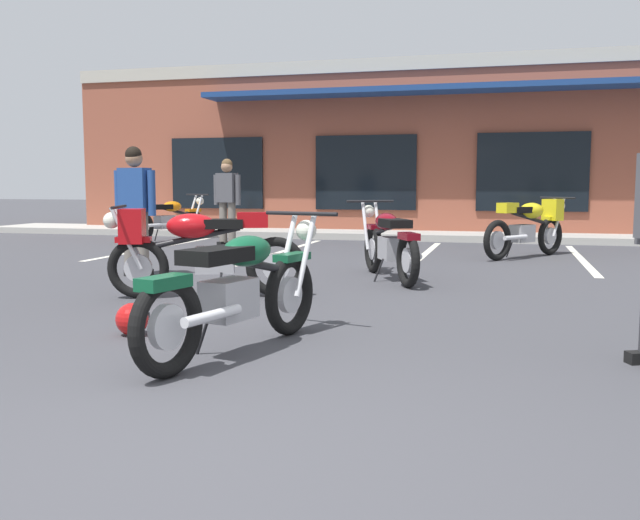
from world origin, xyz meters
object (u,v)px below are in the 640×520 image
person_in_black_shirt (227,197)px  person_near_building (135,203)px  motorcycle_green_cafe_racer (196,248)px  motorcycle_black_cruiser (389,243)px  motorcycle_red_sportbike (168,219)px  motorcycle_foreground_classic (238,289)px  helmet_on_pavement (132,319)px  motorcycle_silver_naked (529,225)px

person_in_black_shirt → person_near_building: bearing=-82.6°
motorcycle_green_cafe_racer → motorcycle_black_cruiser: bearing=48.3°
motorcycle_red_sportbike → person_near_building: 5.72m
person_in_black_shirt → person_near_building: 4.55m
motorcycle_foreground_classic → motorcycle_red_sportbike: bearing=119.7°
motorcycle_black_cruiser → helmet_on_pavement: bearing=-110.7°
motorcycle_silver_naked → person_in_black_shirt: (-5.59, 0.74, 0.42)m
motorcycle_red_sportbike → motorcycle_silver_naked: bearing=-11.6°
motorcycle_silver_naked → person_in_black_shirt: 5.66m
helmet_on_pavement → person_near_building: bearing=118.9°
person_in_black_shirt → person_near_building: size_ratio=1.00×
motorcycle_red_sportbike → motorcycle_green_cafe_racer: 7.64m
motorcycle_silver_naked → helmet_on_pavement: 7.74m
motorcycle_black_cruiser → person_near_building: 3.31m
motorcycle_foreground_classic → motorcycle_red_sportbike: same height
motorcycle_black_cruiser → person_near_building: (-3.23, -0.52, 0.49)m
motorcycle_red_sportbike → helmet_on_pavement: bearing=-64.7°
person_in_black_shirt → helmet_on_pavement: bearing=-73.0°
motorcycle_foreground_classic → motorcycle_black_cruiser: same height
person_in_black_shirt → helmet_on_pavement: person_in_black_shirt is taller
person_in_black_shirt → helmet_on_pavement: size_ratio=6.44×
motorcycle_black_cruiser → motorcycle_red_sportbike: bearing=139.0°
motorcycle_red_sportbike → motorcycle_black_cruiser: size_ratio=1.05×
person_near_building → person_in_black_shirt: bearing=97.4°
motorcycle_silver_naked → motorcycle_green_cafe_racer: same height
motorcycle_red_sportbike → person_in_black_shirt: (1.63, -0.74, 0.49)m
motorcycle_green_cafe_racer → motorcycle_red_sportbike: bearing=119.2°
person_near_building → motorcycle_black_cruiser: bearing=9.2°
person_near_building → motorcycle_green_cafe_racer: bearing=-43.3°
motorcycle_green_cafe_racer → person_in_black_shirt: (-2.09, 5.93, 0.42)m
motorcycle_green_cafe_racer → person_near_building: person_near_building is taller
motorcycle_green_cafe_racer → person_in_black_shirt: size_ratio=1.21×
person_in_black_shirt → motorcycle_silver_naked: bearing=-7.6°
motorcycle_red_sportbike → motorcycle_foreground_classic: bearing=-60.3°
motorcycle_silver_naked → motorcycle_black_cruiser: bearing=-118.7°
motorcycle_silver_naked → person_near_building: bearing=-143.0°
motorcycle_foreground_classic → helmet_on_pavement: bearing=162.2°
motorcycle_green_cafe_racer → helmet_on_pavement: 1.91m
motorcycle_black_cruiser → helmet_on_pavement: 4.06m
helmet_on_pavement → motorcycle_silver_naked: bearing=65.5°
motorcycle_green_cafe_racer → person_near_building: size_ratio=1.21×
motorcycle_red_sportbike → helmet_on_pavement: 9.42m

